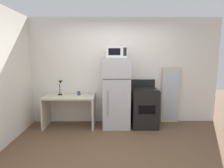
% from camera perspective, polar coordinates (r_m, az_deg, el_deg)
% --- Properties ---
extents(ground_plane, '(12.00, 12.00, 0.00)m').
position_cam_1_polar(ground_plane, '(3.38, 2.96, -21.25)').
color(ground_plane, brown).
extents(wall_back_white, '(5.00, 0.10, 2.60)m').
position_cam_1_polar(wall_back_white, '(4.64, 1.81, 4.01)').
color(wall_back_white, silver).
rests_on(wall_back_white, ground).
extents(desk, '(1.18, 0.60, 0.75)m').
position_cam_1_polar(desk, '(4.51, -13.03, -6.37)').
color(desk, beige).
rests_on(desk, ground).
extents(desk_lamp, '(0.14, 0.12, 0.35)m').
position_cam_1_polar(desk_lamp, '(4.55, -15.72, -0.35)').
color(desk_lamp, black).
rests_on(desk_lamp, desk).
extents(coffee_mug, '(0.08, 0.08, 0.09)m').
position_cam_1_polar(coffee_mug, '(4.48, -10.25, -2.81)').
color(coffee_mug, '#264C99').
rests_on(coffee_mug, desk).
extents(refrigerator, '(0.63, 0.62, 1.64)m').
position_cam_1_polar(refrigerator, '(4.34, 1.33, -2.72)').
color(refrigerator, '#B7B7BC').
rests_on(refrigerator, ground).
extents(microwave, '(0.46, 0.35, 0.26)m').
position_cam_1_polar(microwave, '(4.23, 1.38, 9.95)').
color(microwave, silver).
rests_on(microwave, refrigerator).
extents(oven_range, '(0.59, 0.61, 1.10)m').
position_cam_1_polar(oven_range, '(4.50, 10.00, -7.09)').
color(oven_range, black).
rests_on(oven_range, ground).
extents(leaning_mirror, '(0.44, 0.03, 1.40)m').
position_cam_1_polar(leaning_mirror, '(4.85, 17.61, -3.35)').
color(leaning_mirror, '#C6B793').
rests_on(leaning_mirror, ground).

